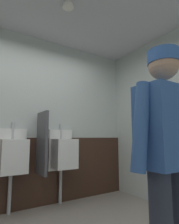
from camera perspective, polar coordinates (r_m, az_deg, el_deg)
The scene contains 7 objects.
wall_back at distance 3.05m, azimuth -20.32°, elevation -1.57°, with size 4.37×0.12×2.66m, color silver.
wainscot_band_back at distance 3.01m, azimuth -20.76°, elevation -17.17°, with size 3.77×0.03×1.02m, color #382319.
downlight_far at distance 2.68m, azimuth -6.55°, elevation 29.41°, with size 0.14×0.14×0.03m, color white.
urinal_left at distance 2.80m, azimuth -22.38°, elevation -12.27°, with size 0.40×0.34×1.24m.
urinal_middle at distance 3.04m, azimuth -8.00°, elevation -12.38°, with size 0.40×0.34×1.24m.
privacy_divider_panel at distance 2.82m, azimuth -14.34°, elevation -9.05°, with size 0.04×0.40×0.90m, color #4C4C51.
person at distance 1.37m, azimuth 23.22°, elevation -9.87°, with size 0.64×0.60×1.64m.
Camera 1 is at (-0.65, -1.40, 1.03)m, focal length 29.88 mm.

